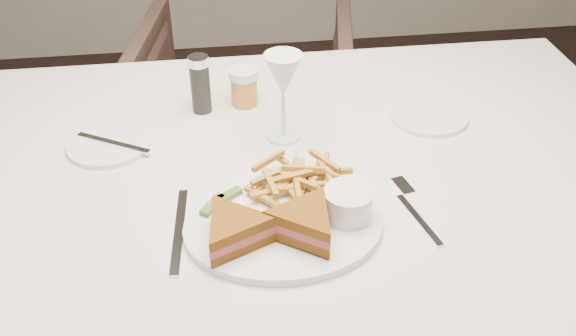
# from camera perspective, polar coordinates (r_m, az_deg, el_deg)

# --- Properties ---
(table) EXTENTS (1.46, 0.98, 0.75)m
(table) POSITION_cam_1_polar(r_m,az_deg,el_deg) (1.41, -0.28, -12.86)
(table) COLOR silver
(table) RESTS_ON ground
(chair_far) EXTENTS (0.78, 0.75, 0.70)m
(chair_far) POSITION_cam_1_polar(r_m,az_deg,el_deg) (2.12, -3.83, 4.98)
(chair_far) COLOR #4B352E
(chair_far) RESTS_ON ground
(table_setting) EXTENTS (0.80, 0.61, 0.18)m
(table_setting) POSITION_cam_1_polar(r_m,az_deg,el_deg) (1.09, -0.76, -0.55)
(table_setting) COLOR white
(table_setting) RESTS_ON table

